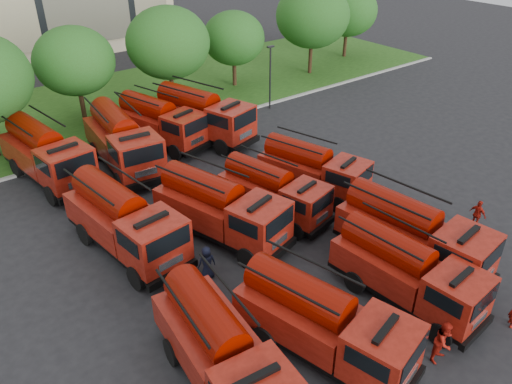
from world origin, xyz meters
TOP-DOWN VIEW (x-y plane):
  - ground at (0.00, 0.00)m, footprint 140.00×140.00m
  - lawn at (0.00, 26.00)m, footprint 70.00×16.00m
  - curb at (0.00, 17.90)m, footprint 70.00×0.30m
  - tree_3 at (-1.00, 24.00)m, footprint 5.88×5.88m
  - tree_4 at (6.00, 22.50)m, footprint 6.55×6.55m
  - tree_5 at (13.00, 23.50)m, footprint 5.46×5.46m
  - tree_6 at (21.00, 22.00)m, footprint 6.89×6.89m
  - tree_7 at (28.00, 24.00)m, footprint 6.05×6.05m
  - lamp_post_1 at (12.00, 17.20)m, footprint 0.60×0.25m
  - fire_truck_0 at (-6.41, -2.63)m, footprint 3.22×7.26m
  - fire_truck_1 at (-2.70, -3.80)m, footprint 3.98×7.42m
  - fire_truck_2 at (2.16, -3.83)m, footprint 2.86×6.88m
  - fire_truck_3 at (4.40, -2.42)m, footprint 3.35×7.56m
  - fire_truck_4 at (-5.61, 6.69)m, footprint 3.45×7.79m
  - fire_truck_5 at (-1.35, 4.81)m, footprint 4.34×7.72m
  - fire_truck_6 at (2.03, 4.76)m, footprint 3.53×6.72m
  - fire_truck_7 at (5.40, 5.25)m, footprint 3.94×6.95m
  - fire_truck_8 at (-6.21, 16.10)m, footprint 3.64×8.04m
  - fire_truck_9 at (-1.87, 14.92)m, footprint 3.60×8.26m
  - fire_truck_10 at (1.66, 16.62)m, footprint 4.22×7.57m
  - fire_truck_11 at (4.44, 15.51)m, footprint 4.70×8.30m
  - firefighter_0 at (4.45, -7.55)m, footprint 0.74×0.72m
  - firefighter_1 at (0.68, -6.79)m, footprint 0.91×0.54m
  - firefighter_2 at (9.68, -2.74)m, footprint 0.59×0.96m
  - firefighter_3 at (4.72, -3.02)m, footprint 1.29×1.22m
  - firefighter_4 at (-3.67, 2.54)m, footprint 0.94×0.75m
  - firefighter_5 at (5.12, 1.41)m, footprint 1.70×1.06m

SIDE VIEW (x-z plane):
  - ground at x=0.00m, z-range 0.00..0.00m
  - firefighter_0 at x=4.45m, z-range -0.82..0.82m
  - firefighter_1 at x=0.68m, z-range -0.91..0.91m
  - firefighter_2 at x=9.68m, z-range -0.79..0.79m
  - firefighter_3 at x=4.72m, z-range -0.91..0.91m
  - firefighter_4 at x=-3.67m, z-range -0.84..0.84m
  - firefighter_5 at x=5.12m, z-range -0.85..0.85m
  - lawn at x=0.00m, z-range 0.00..0.12m
  - curb at x=0.00m, z-range 0.00..0.14m
  - fire_truck_6 at x=2.03m, z-range 0.01..2.92m
  - fire_truck_7 at x=5.40m, z-range 0.01..3.01m
  - fire_truck_2 at x=2.16m, z-range 0.01..3.07m
  - fire_truck_0 at x=-6.41m, z-range 0.01..3.21m
  - fire_truck_1 at x=-2.70m, z-range 0.01..3.22m
  - fire_truck_10 at x=1.66m, z-range 0.01..3.28m
  - fire_truck_3 at x=4.40m, z-range 0.01..3.34m
  - fire_truck_5 at x=-1.35m, z-range 0.01..3.35m
  - fire_truck_4 at x=-5.61m, z-range 0.01..3.45m
  - fire_truck_8 at x=-6.21m, z-range 0.01..3.54m
  - fire_truck_11 at x=4.44m, z-range 0.01..3.60m
  - fire_truck_9 at x=-1.87m, z-range 0.01..3.66m
  - lamp_post_1 at x=12.00m, z-range 0.34..5.45m
  - tree_5 at x=13.00m, z-range 1.01..7.69m
  - tree_3 at x=-1.00m, z-range 1.09..8.28m
  - tree_7 at x=28.00m, z-range 1.12..8.52m
  - tree_4 at x=6.00m, z-range 1.21..9.23m
  - tree_6 at x=21.00m, z-range 1.28..9.70m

